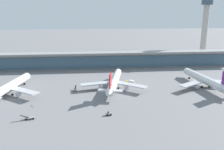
{
  "coord_description": "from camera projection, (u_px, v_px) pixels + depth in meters",
  "views": [
    {
      "loc": [
        -17.04,
        -151.02,
        51.53
      ],
      "look_at": [
        0.0,
        14.25,
        7.38
      ],
      "focal_mm": 38.13,
      "sensor_mm": 36.0,
      "label": 1
    }
  ],
  "objects": [
    {
      "name": "terminal_building",
      "position": [
        106.0,
        60.0,
        225.03
      ],
      "size": [
        256.17,
        12.8,
        15.2
      ],
      "color": "#B2ADA3",
      "rests_on": "ground"
    },
    {
      "name": "safety_cone_alpha",
      "position": [
        31.0,
        106.0,
        133.98
      ],
      "size": [
        0.62,
        0.62,
        0.7
      ],
      "color": "orange",
      "rests_on": "ground"
    },
    {
      "name": "airliner_right_stand",
      "position": [
        205.0,
        80.0,
        167.9
      ],
      "size": [
        46.17,
        60.29,
        16.05
      ],
      "color": "white",
      "rests_on": "ground"
    },
    {
      "name": "safety_cone_delta",
      "position": [
        33.0,
        107.0,
        132.63
      ],
      "size": [
        0.62,
        0.62,
        0.7
      ],
      "color": "orange",
      "rests_on": "ground"
    },
    {
      "name": "airliner_left_stand",
      "position": [
        9.0,
        87.0,
        151.87
      ],
      "size": [
        45.45,
        59.89,
        16.05
      ],
      "color": "white",
      "rests_on": "ground"
    },
    {
      "name": "service_truck_near_nose_grey",
      "position": [
        29.0,
        118.0,
        117.63
      ],
      "size": [
        6.93,
        2.63,
        2.7
      ],
      "color": "gray",
      "rests_on": "ground"
    },
    {
      "name": "service_truck_on_taxiway_yellow",
      "position": [
        131.0,
        82.0,
        174.27
      ],
      "size": [
        6.22,
        7.22,
        3.1
      ],
      "color": "yellow",
      "rests_on": "ground"
    },
    {
      "name": "airliner_centre_stand",
      "position": [
        114.0,
        81.0,
        164.41
      ],
      "size": [
        45.19,
        59.68,
        16.05
      ],
      "color": "white",
      "rests_on": "ground"
    },
    {
      "name": "ground_plane",
      "position": [
        114.0,
        91.0,
        160.11
      ],
      "size": [
        1200.0,
        1200.0,
        0.0
      ],
      "primitive_type": "plane",
      "color": "slate"
    },
    {
      "name": "safety_cone_charlie",
      "position": [
        32.0,
        105.0,
        135.8
      ],
      "size": [
        0.62,
        0.62,
        0.7
      ],
      "color": "orange",
      "rests_on": "ground"
    },
    {
      "name": "service_truck_under_wing_grey",
      "position": [
        109.0,
        114.0,
        122.23
      ],
      "size": [
        2.89,
        1.76,
        2.05
      ],
      "color": "gray",
      "rests_on": "ground"
    },
    {
      "name": "service_truck_by_tail_grey",
      "position": [
        75.0,
        90.0,
        160.29
      ],
      "size": [
        2.39,
        6.91,
        2.7
      ],
      "color": "gray",
      "rests_on": "ground"
    },
    {
      "name": "control_tower",
      "position": [
        205.0,
        24.0,
        261.53
      ],
      "size": [
        12.0,
        12.0,
        71.44
      ],
      "color": "#B2ADA3",
      "rests_on": "ground"
    }
  ]
}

